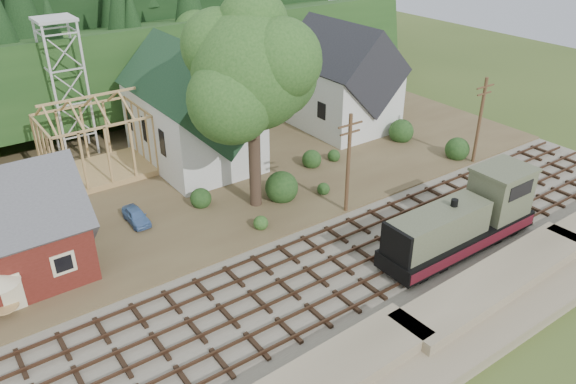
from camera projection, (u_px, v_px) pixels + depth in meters
ground at (315, 280)px, 35.35m from camera, size 140.00×140.00×0.00m
embankment at (416, 360)px, 29.25m from camera, size 64.00×5.00×1.60m
railroad_bed at (315, 279)px, 35.31m from camera, size 64.00×11.00×0.16m
village_flat at (186, 175)px, 48.18m from camera, size 64.00×26.00×0.30m
hillside at (93, 102)px, 65.45m from camera, size 70.00×28.96×12.74m
ridge at (54, 71)px, 76.92m from camera, size 80.00×20.00×12.00m
church at (193, 109)px, 48.04m from camera, size 8.40×15.17×13.00m
farmhouse at (341, 82)px, 55.93m from camera, size 8.40×10.80×10.60m
timber_frame at (96, 142)px, 46.49m from camera, size 8.20×6.20×6.99m
lattice_tower at (59, 46)px, 47.61m from camera, size 3.20×3.20×12.12m
big_tree at (254, 78)px, 38.88m from camera, size 10.90×8.40×14.70m
telegraph_pole_near at (348, 163)px, 40.67m from camera, size 2.20×0.28×8.00m
telegraph_pole_far at (480, 120)px, 48.38m from camera, size 2.20×0.28×8.00m
locomotive at (466, 221)px, 37.49m from camera, size 12.43×3.11×4.96m
car_blue at (136, 216)px, 40.69m from camera, size 1.31×3.20×1.09m
car_red at (353, 123)px, 57.10m from camera, size 4.13×2.22×1.10m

